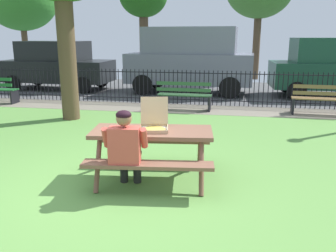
% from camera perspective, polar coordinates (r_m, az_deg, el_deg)
% --- Properties ---
extents(ground, '(28.00, 10.62, 0.02)m').
position_cam_1_polar(ground, '(6.39, -5.85, -5.39)').
color(ground, '#629846').
extents(cobblestone_walkway, '(28.00, 1.40, 0.01)m').
position_cam_1_polar(cobblestone_walkway, '(10.74, 0.96, 2.82)').
color(cobblestone_walkway, gray).
extents(street_asphalt, '(28.00, 6.15, 0.01)m').
position_cam_1_polar(street_asphalt, '(14.42, 3.43, 5.76)').
color(street_asphalt, '#515154').
extents(picnic_table_foreground, '(1.96, 1.68, 0.79)m').
position_cam_1_polar(picnic_table_foreground, '(5.35, -2.59, -2.44)').
color(picnic_table_foreground, brown).
rests_on(picnic_table_foreground, ground).
extents(pizza_box_open, '(0.50, 0.54, 0.47)m').
position_cam_1_polar(pizza_box_open, '(5.32, -2.26, 0.39)').
color(pizza_box_open, tan).
rests_on(pizza_box_open, picnic_table_foreground).
extents(pizza_slice_on_table, '(0.25, 0.31, 0.02)m').
position_cam_1_polar(pizza_slice_on_table, '(5.33, -6.45, -0.57)').
color(pizza_slice_on_table, '#EEBE4E').
rests_on(pizza_slice_on_table, picnic_table_foreground).
extents(adult_at_table, '(0.63, 0.62, 1.19)m').
position_cam_1_polar(adult_at_table, '(4.90, -6.82, -3.38)').
color(adult_at_table, black).
rests_on(adult_at_table, ground).
extents(iron_fence_streetside, '(18.35, 0.03, 1.10)m').
position_cam_1_polar(iron_fence_streetside, '(11.32, 1.56, 6.32)').
color(iron_fence_streetside, black).
rests_on(iron_fence_streetside, ground).
extents(park_bench_center, '(1.61, 0.51, 0.85)m').
position_cam_1_polar(park_bench_center, '(10.48, 2.62, 4.86)').
color(park_bench_center, '#2F5833').
rests_on(park_bench_center, ground).
extents(park_bench_right, '(1.62, 0.54, 0.85)m').
position_cam_1_polar(park_bench_right, '(10.68, 23.62, 3.85)').
color(park_bench_right, brown).
rests_on(park_bench_right, ground).
extents(parked_car_far_left, '(4.44, 1.99, 1.94)m').
position_cam_1_polar(parked_car_far_left, '(15.30, -17.53, 9.44)').
color(parked_car_far_left, black).
rests_on(parked_car_far_left, ground).
extents(parked_car_left, '(4.80, 2.28, 2.46)m').
position_cam_1_polar(parked_car_left, '(13.63, 3.59, 10.80)').
color(parked_car_left, slate).
rests_on(parked_car_left, ground).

